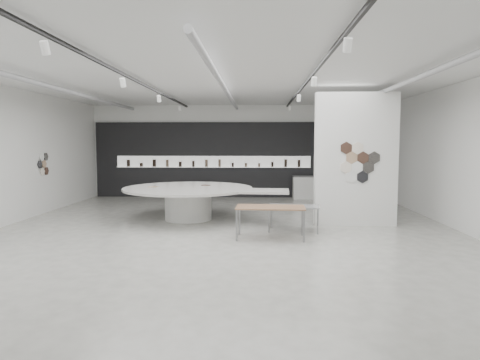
{
  "coord_description": "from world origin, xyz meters",
  "views": [
    {
      "loc": [
        0.84,
        -10.72,
        2.26
      ],
      "look_at": [
        0.35,
        1.2,
        1.22
      ],
      "focal_mm": 32.0,
      "sensor_mm": 36.0,
      "label": 1
    }
  ],
  "objects_px": {
    "partition_column": "(356,160)",
    "kitchen_counter": "(313,187)",
    "display_island": "(191,199)",
    "sample_table_stone": "(294,208)",
    "sample_table_wood": "(271,209)"
  },
  "relations": [
    {
      "from": "partition_column",
      "to": "kitchen_counter",
      "type": "relative_size",
      "value": 2.21
    },
    {
      "from": "display_island",
      "to": "sample_table_stone",
      "type": "relative_size",
      "value": 3.63
    },
    {
      "from": "sample_table_wood",
      "to": "kitchen_counter",
      "type": "distance_m",
      "value": 7.49
    },
    {
      "from": "display_island",
      "to": "kitchen_counter",
      "type": "bearing_deg",
      "value": 52.49
    },
    {
      "from": "sample_table_wood",
      "to": "kitchen_counter",
      "type": "height_order",
      "value": "kitchen_counter"
    },
    {
      "from": "partition_column",
      "to": "display_island",
      "type": "xyz_separation_m",
      "value": [
        -4.62,
        0.65,
        -1.17
      ]
    },
    {
      "from": "partition_column",
      "to": "sample_table_wood",
      "type": "relative_size",
      "value": 2.18
    },
    {
      "from": "display_island",
      "to": "kitchen_counter",
      "type": "relative_size",
      "value": 3.03
    },
    {
      "from": "partition_column",
      "to": "sample_table_stone",
      "type": "height_order",
      "value": "partition_column"
    },
    {
      "from": "display_island",
      "to": "sample_table_wood",
      "type": "bearing_deg",
      "value": -42.99
    },
    {
      "from": "sample_table_wood",
      "to": "sample_table_stone",
      "type": "bearing_deg",
      "value": 53.72
    },
    {
      "from": "partition_column",
      "to": "kitchen_counter",
      "type": "bearing_deg",
      "value": 94.44
    },
    {
      "from": "partition_column",
      "to": "sample_table_wood",
      "type": "height_order",
      "value": "partition_column"
    },
    {
      "from": "partition_column",
      "to": "sample_table_stone",
      "type": "bearing_deg",
      "value": -153.12
    },
    {
      "from": "sample_table_wood",
      "to": "sample_table_stone",
      "type": "height_order",
      "value": "sample_table_wood"
    }
  ]
}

